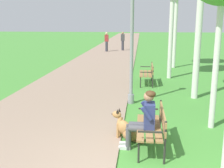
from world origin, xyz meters
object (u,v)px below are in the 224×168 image
object	(u,v)px
dog_shepherd	(126,129)
pedestrian_distant	(107,42)
park_bench_near	(154,125)
lamp_post_near	(132,41)
person_seated_on_near_bench	(144,117)
pedestrian_further_distant	(123,41)
park_bench_mid	(148,72)

from	to	relation	value
dog_shepherd	pedestrian_distant	size ratio (longest dim) A/B	0.48
park_bench_near	lamp_post_near	world-z (taller)	lamp_post_near
park_bench_near	person_seated_on_near_bench	size ratio (longest dim) A/B	1.20
pedestrian_distant	pedestrian_further_distant	bearing A→B (deg)	38.05
dog_shepherd	person_seated_on_near_bench	bearing A→B (deg)	-44.20
dog_shepherd	pedestrian_further_distant	size ratio (longest dim) A/B	0.48
lamp_post_near	park_bench_near	bearing A→B (deg)	-79.50
pedestrian_distant	park_bench_near	bearing A→B (deg)	-79.92
person_seated_on_near_bench	lamp_post_near	bearing A→B (deg)	96.76
pedestrian_distant	dog_shepherd	bearing A→B (deg)	-81.60
pedestrian_distant	pedestrian_further_distant	size ratio (longest dim) A/B	1.00
person_seated_on_near_bench	dog_shepherd	size ratio (longest dim) A/B	1.59
park_bench_near	person_seated_on_near_bench	world-z (taller)	person_seated_on_near_bench
person_seated_on_near_bench	pedestrian_distant	bearing A→B (deg)	99.42
park_bench_near	pedestrian_distant	world-z (taller)	pedestrian_distant
lamp_post_near	pedestrian_further_distant	xyz separation A→B (m)	(-1.33, 15.98, -1.16)
lamp_post_near	pedestrian_further_distant	world-z (taller)	lamp_post_near
park_bench_mid	lamp_post_near	bearing A→B (deg)	-101.67
park_bench_mid	lamp_post_near	world-z (taller)	lamp_post_near
dog_shepherd	lamp_post_near	world-z (taller)	lamp_post_near
park_bench_mid	person_seated_on_near_bench	distance (m)	6.13
park_bench_mid	pedestrian_distant	bearing A→B (deg)	104.98
dog_shepherd	pedestrian_further_distant	xyz separation A→B (m)	(-1.33, 18.84, 0.58)
person_seated_on_near_bench	pedestrian_further_distant	xyz separation A→B (m)	(-1.72, 19.21, 0.16)
person_seated_on_near_bench	pedestrian_distant	world-z (taller)	pedestrian_distant
park_bench_near	park_bench_mid	distance (m)	6.07
park_bench_mid	person_seated_on_near_bench	xyz separation A→B (m)	(-0.21, -6.12, 0.17)
park_bench_near	park_bench_mid	xyz separation A→B (m)	(0.01, 6.07, 0.00)
dog_shepherd	lamp_post_near	bearing A→B (deg)	89.98
park_bench_mid	park_bench_near	bearing A→B (deg)	-90.05
lamp_post_near	pedestrian_distant	world-z (taller)	lamp_post_near
person_seated_on_near_bench	pedestrian_further_distant	distance (m)	19.29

